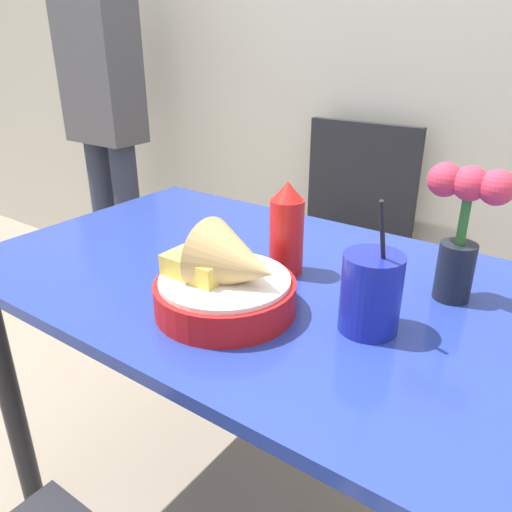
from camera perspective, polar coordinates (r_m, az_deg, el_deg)
dining_table at (r=1.04m, az=0.93°, el=-7.36°), size 1.19×0.72×0.73m
chair_far_window at (r=1.78m, az=10.27°, el=2.83°), size 0.40×0.40×0.90m
food_basket at (r=0.83m, az=-3.17°, el=-2.95°), size 0.24×0.24×0.16m
ketchup_bottle at (r=0.97m, az=3.52°, el=3.04°), size 0.07×0.07×0.19m
drink_cup at (r=0.80m, az=12.96°, el=-4.40°), size 0.10×0.10×0.23m
flower_vase at (r=0.91m, az=22.62°, el=3.62°), size 0.14×0.06×0.24m
person_standing at (r=2.23m, az=-16.97°, el=15.93°), size 0.32×0.18×1.56m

